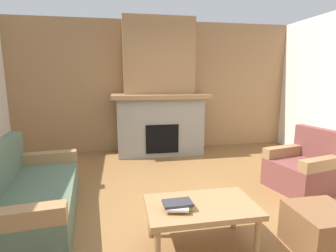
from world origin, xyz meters
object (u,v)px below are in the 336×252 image
(coffee_table, at_px, (201,210))
(ottoman, at_px, (321,230))
(fireplace, at_px, (159,97))
(armchair, at_px, (304,169))
(couch, at_px, (28,197))

(coffee_table, relative_size, ottoman, 1.92)
(fireplace, relative_size, coffee_table, 2.70)
(armchair, height_order, coffee_table, armchair)
(couch, bearing_deg, fireplace, 52.98)
(armchair, xyz_separation_m, coffee_table, (-1.83, -1.00, 0.08))
(armchair, bearing_deg, coffee_table, -151.48)
(couch, height_order, ottoman, couch)
(coffee_table, bearing_deg, fireplace, 88.34)
(couch, relative_size, armchair, 2.07)
(fireplace, distance_m, ottoman, 3.67)
(couch, xyz_separation_m, ottoman, (2.78, -1.01, -0.09))
(coffee_table, bearing_deg, armchair, 28.52)
(fireplace, xyz_separation_m, armchair, (1.74, -2.17, -0.87))
(couch, distance_m, armchair, 3.56)
(fireplace, height_order, coffee_table, fireplace)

